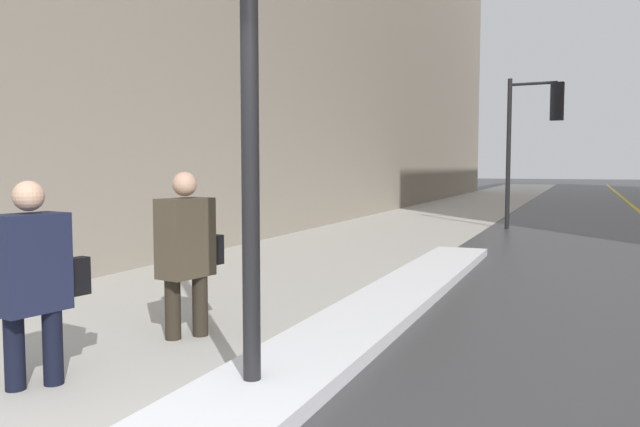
{
  "coord_description": "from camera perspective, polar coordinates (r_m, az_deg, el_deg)",
  "views": [
    {
      "loc": [
        2.21,
        -2.15,
        1.56
      ],
      "look_at": [
        -0.4,
        4.0,
        1.05
      ],
      "focal_mm": 35.0,
      "sensor_mm": 36.0,
      "label": 1
    }
  ],
  "objects": [
    {
      "name": "sidewalk_slab",
      "position": [
        17.72,
        9.17,
        -0.74
      ],
      "size": [
        4.0,
        80.0,
        0.01
      ],
      "color": "#B2AFA8",
      "rests_on": "ground"
    },
    {
      "name": "snow_bank_curb",
      "position": [
        6.87,
        5.98,
        -8.27
      ],
      "size": [
        0.85,
        9.33,
        0.12
      ],
      "color": "white",
      "rests_on": "ground"
    },
    {
      "name": "traffic_light_near",
      "position": [
        16.14,
        19.34,
        8.07
      ],
      "size": [
        1.31,
        0.32,
        3.7
      ],
      "rotation": [
        0.0,
        0.0,
        -0.06
      ],
      "color": "black",
      "rests_on": "ground"
    },
    {
      "name": "pedestrian_trailing",
      "position": [
        4.78,
        -24.74,
        -5.09
      ],
      "size": [
        0.36,
        0.7,
        1.46
      ],
      "rotation": [
        0.0,
        0.0,
        -1.75
      ],
      "color": "black",
      "rests_on": "ground"
    },
    {
      "name": "pedestrian_in_glasses",
      "position": [
        5.72,
        -12.08,
        -3.01
      ],
      "size": [
        0.37,
        0.72,
        1.51
      ],
      "rotation": [
        0.0,
        0.0,
        -1.75
      ],
      "color": "#2A241B",
      "rests_on": "ground"
    }
  ]
}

